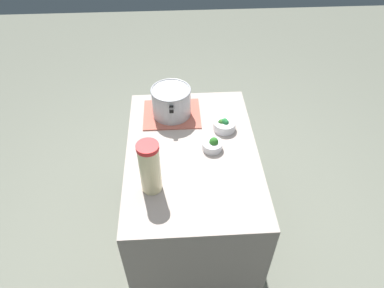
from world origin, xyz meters
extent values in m
plane|color=slate|center=(0.00, 0.00, 0.00)|extent=(8.00, 8.00, 0.00)
cube|color=#9E9087|center=(0.00, 0.00, 0.44)|extent=(1.09, 0.73, 0.88)
cube|color=#A95648|center=(0.33, 0.11, 0.89)|extent=(0.29, 0.35, 0.01)
cylinder|color=#B7B7BC|center=(0.33, 0.11, 0.98)|extent=(0.23, 0.23, 0.17)
torus|color=#99999E|center=(0.33, 0.11, 1.07)|extent=(0.24, 0.24, 0.01)
cube|color=black|center=(0.19, 0.11, 1.03)|extent=(0.04, 0.02, 0.02)
cube|color=black|center=(0.46, 0.11, 1.03)|extent=(0.04, 0.02, 0.02)
cylinder|color=#F5E7A9|center=(-0.25, 0.21, 1.02)|extent=(0.10, 0.10, 0.27)
cylinder|color=red|center=(-0.25, 0.21, 1.17)|extent=(0.11, 0.11, 0.02)
ellipsoid|color=yellow|center=(-0.24, 0.21, 1.05)|extent=(0.04, 0.04, 0.01)
cylinder|color=silver|center=(0.01, -0.11, 0.91)|extent=(0.11, 0.11, 0.05)
ellipsoid|color=#278036|center=(0.02, -0.12, 0.93)|extent=(0.04, 0.04, 0.04)
ellipsoid|color=#296A22|center=(0.01, -0.12, 0.93)|extent=(0.05, 0.05, 0.06)
ellipsoid|color=#367B24|center=(0.01, -0.12, 0.93)|extent=(0.04, 0.04, 0.05)
cylinder|color=silver|center=(0.17, -0.20, 0.91)|extent=(0.13, 0.13, 0.05)
ellipsoid|color=#336B28|center=(0.18, -0.18, 0.93)|extent=(0.04, 0.04, 0.04)
ellipsoid|color=#226D36|center=(0.16, -0.21, 0.94)|extent=(0.04, 0.04, 0.04)
ellipsoid|color=#247536|center=(0.17, -0.20, 0.94)|extent=(0.04, 0.04, 0.05)
camera|label=1|loc=(-1.40, 0.08, 2.26)|focal=33.22mm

